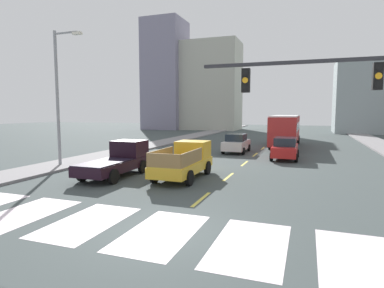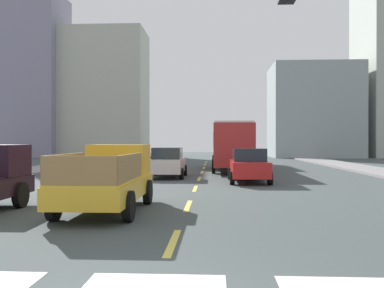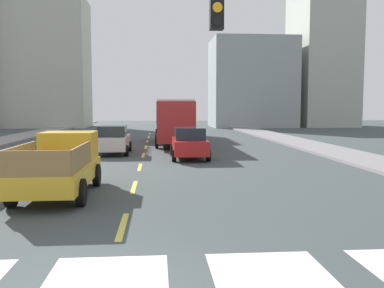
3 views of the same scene
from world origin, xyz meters
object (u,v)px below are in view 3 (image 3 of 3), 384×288
Objects in this scene: sedan_near_right at (113,140)px; sedan_near_left at (189,143)px; city_bus at (173,119)px; pickup_stakebed at (62,165)px.

sedan_near_right and sedan_near_left have the same top height.
city_bus is 8.96m from sedan_near_left.
pickup_stakebed is 1.18× the size of sedan_near_right.
city_bus is (4.36, 17.88, 1.02)m from pickup_stakebed.
pickup_stakebed reaches higher than sedan_near_left.
city_bus is at bearing 77.91° from pickup_stakebed.
pickup_stakebed is 10.26m from sedan_near_left.
sedan_near_right is at bearing -122.45° from city_bus.
sedan_near_right is at bearing 148.65° from sedan_near_left.
city_bus reaches higher than sedan_near_left.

